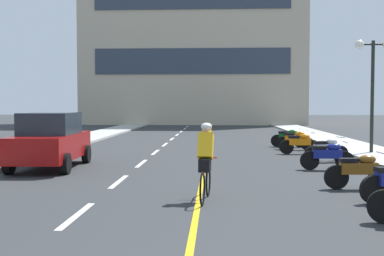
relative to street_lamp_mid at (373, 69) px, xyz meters
The scene contains 25 objects.
ground_plane 8.71m from the street_lamp_mid, 151.94° to the left, with size 140.00×140.00×0.00m, color #2D3033.
curb_left 16.12m from the street_lamp_mid, 154.63° to the left, with size 2.40×72.00×0.12m, color #A8A8A3.
curb_right 7.59m from the street_lamp_mid, 88.54° to the left, with size 2.40×72.00×0.12m, color #A8A8A3.
lane_dash_1 14.85m from the street_lamp_mid, 128.74° to the right, with size 0.14×2.20×0.01m, color silver.
lane_dash_2 12.11m from the street_lamp_mid, 141.22° to the right, with size 0.14×2.20×0.01m, color silver.
lane_dash_3 10.22m from the street_lamp_mid, 160.18° to the right, with size 0.14×2.20×0.01m, color silver.
lane_dash_4 9.72m from the street_lamp_mid, behind, with size 0.14×2.20×0.01m, color silver.
lane_dash_5 10.79m from the street_lamp_mid, 152.27° to the left, with size 0.14×2.20×0.01m, color silver.
lane_dash_6 13.05m from the street_lamp_mid, 135.91° to the left, with size 0.14×2.20×0.01m, color silver.
lane_dash_7 16.01m from the street_lamp_mid, 125.31° to the left, with size 0.14×2.20×0.01m, color silver.
lane_dash_8 19.35m from the street_lamp_mid, 118.33° to the left, with size 0.14×2.20×0.01m, color silver.
lane_dash_9 22.90m from the street_lamp_mid, 113.52° to the left, with size 0.14×2.20×0.01m, color silver.
lane_dash_10 26.58m from the street_lamp_mid, 110.04° to the left, with size 0.14×2.20×0.01m, color silver.
lane_dash_11 30.34m from the street_lamp_mid, 107.43° to the left, with size 0.14×2.20×0.01m, color silver.
centre_line_yellow 10.19m from the street_lamp_mid, 135.13° to the left, with size 0.12×66.00×0.01m, color gold.
office_building 34.29m from the street_lamp_mid, 105.10° to the left, with size 22.96×9.44×21.11m.
street_lamp_mid is the anchor object (origin of this frame).
parked_car_near 12.94m from the street_lamp_mid, 158.60° to the right, with size 2.07×4.27×1.82m.
motorcycle_3 9.15m from the street_lamp_mid, 109.44° to the right, with size 1.70×0.60×0.92m.
motorcycle_4 6.27m from the street_lamp_mid, 121.35° to the right, with size 1.70×0.60×0.92m.
motorcycle_5 4.67m from the street_lamp_mid, 132.80° to the right, with size 1.66×0.72×0.92m.
motorcycle_6 4.20m from the street_lamp_mid, behind, with size 1.70×0.60×0.92m.
motorcycle_7 4.63m from the street_lamp_mid, 142.58° to the left, with size 1.66×0.73×0.92m.
motorcycle_8 5.50m from the street_lamp_mid, 128.45° to the left, with size 1.66×0.72×0.92m.
cyclist_rider 12.03m from the street_lamp_mid, 124.38° to the right, with size 0.43×1.77×1.71m.
Camera 1 is at (0.61, -2.91, 2.10)m, focal length 45.30 mm.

